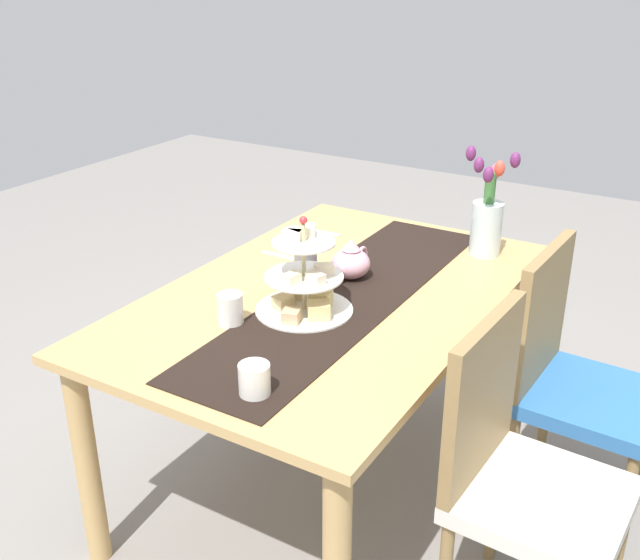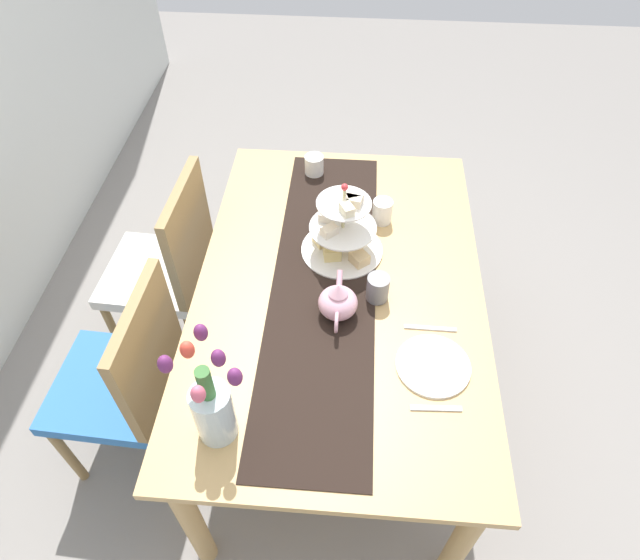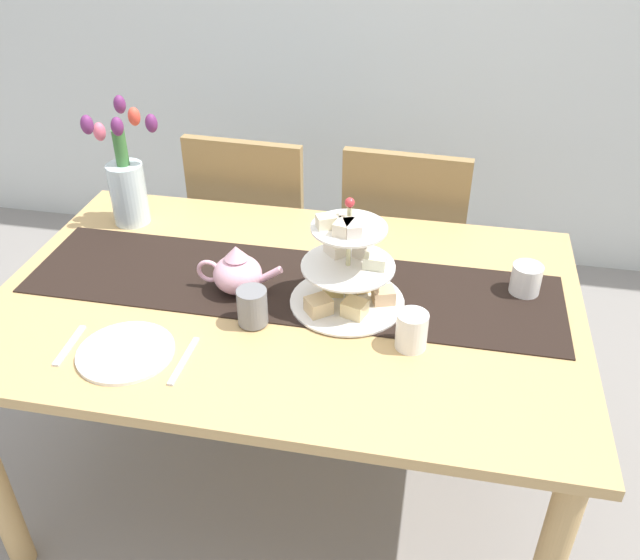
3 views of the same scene
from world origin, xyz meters
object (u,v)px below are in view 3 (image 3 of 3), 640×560
at_px(fork_left, 70,345).
at_px(mug_grey, 252,307).
at_px(knife_left, 184,361).
at_px(mug_white_text, 412,331).
at_px(dining_table, 287,326).
at_px(tiered_cake_stand, 349,275).
at_px(dinner_plate_left, 126,352).
at_px(chair_left, 258,231).
at_px(cream_jug, 526,280).
at_px(teapot, 237,273).
at_px(tulip_vase, 127,181).
at_px(chair_right, 404,245).

distance_m(fork_left, mug_grey, 0.45).
distance_m(knife_left, mug_white_text, 0.54).
bearing_deg(mug_white_text, dining_table, 157.07).
bearing_deg(mug_white_text, mug_grey, 177.86).
relative_size(tiered_cake_stand, dinner_plate_left, 1.32).
xyz_separation_m(chair_left, cream_jug, (0.91, -0.58, 0.28)).
distance_m(teapot, tulip_vase, 0.55).
bearing_deg(dinner_plate_left, teapot, 58.72).
height_order(dinner_plate_left, knife_left, dinner_plate_left).
height_order(dining_table, cream_jug, cream_jug).
xyz_separation_m(tiered_cake_stand, dinner_plate_left, (-0.48, -0.31, -0.08)).
distance_m(tiered_cake_stand, mug_white_text, 0.23).
xyz_separation_m(tulip_vase, dinner_plate_left, (0.26, -0.61, -0.13)).
xyz_separation_m(chair_left, teapot, (0.16, -0.72, 0.29)).
height_order(fork_left, knife_left, same).
relative_size(teapot, cream_jug, 2.80).
height_order(chair_left, fork_left, chair_left).
bearing_deg(mug_white_text, teapot, 163.04).
bearing_deg(chair_left, mug_grey, -74.35).
relative_size(dinner_plate_left, fork_left, 1.53).
bearing_deg(tiered_cake_stand, mug_white_text, -39.96).
bearing_deg(cream_jug, knife_left, -150.66).
height_order(cream_jug, knife_left, cream_jug).
relative_size(chair_left, knife_left, 5.35).
bearing_deg(mug_grey, fork_left, -156.83).
xyz_separation_m(tulip_vase, knife_left, (0.40, -0.61, -0.14)).
distance_m(teapot, mug_grey, 0.15).
xyz_separation_m(dinner_plate_left, fork_left, (-0.15, 0.00, -0.00)).
relative_size(teapot, fork_left, 1.59).
distance_m(chair_left, mug_grey, 0.93).
relative_size(teapot, mug_grey, 2.51).
height_order(chair_left, cream_jug, chair_left).
xyz_separation_m(teapot, mug_grey, (0.08, -0.13, -0.01)).
bearing_deg(fork_left, mug_white_text, 11.26).
distance_m(dining_table, knife_left, 0.36).
bearing_deg(knife_left, teapot, 82.52).
height_order(tiered_cake_stand, teapot, tiered_cake_stand).
xyz_separation_m(knife_left, mug_white_text, (0.51, 0.16, 0.04)).
distance_m(dining_table, cream_jug, 0.65).
bearing_deg(fork_left, dinner_plate_left, 0.00).
height_order(tiered_cake_stand, dinner_plate_left, tiered_cake_stand).
bearing_deg(tulip_vase, mug_grey, -40.19).
relative_size(dining_table, fork_left, 10.33).
distance_m(dining_table, chair_right, 0.78).
bearing_deg(chair_right, teapot, -118.67).
bearing_deg(mug_grey, chair_left, 105.65).
bearing_deg(mug_grey, cream_jug, 21.88).
distance_m(fork_left, knife_left, 0.29).
distance_m(teapot, fork_left, 0.45).
xyz_separation_m(teapot, dinner_plate_left, (-0.18, -0.30, -0.05)).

